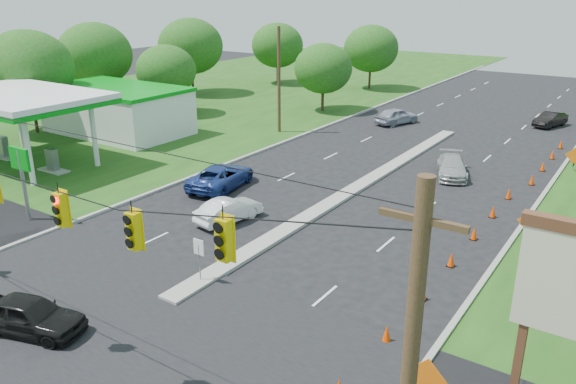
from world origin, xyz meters
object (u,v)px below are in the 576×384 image
Objects in this scene: gas_station at (103,108)px; black_sedan at (30,315)px; blue_pickup at (221,176)px; white_sedan at (229,210)px.

gas_station is 29.35m from black_sedan.
blue_pickup is at bearing -14.67° from gas_station.
white_sedan is (-0.65, 12.17, -0.07)m from black_sedan.
blue_pickup reaches higher than black_sedan.
gas_station is at bearing -25.07° from blue_pickup.
gas_station is 22.02m from white_sedan.
black_sedan is 16.79m from blue_pickup.
white_sedan is at bearing 124.06° from blue_pickup.
blue_pickup is (16.41, -4.30, -1.83)m from gas_station.
white_sedan is (20.31, -8.28, -1.93)m from gas_station.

